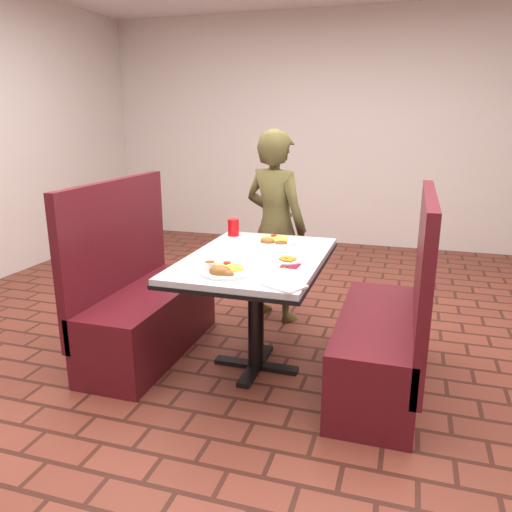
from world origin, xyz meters
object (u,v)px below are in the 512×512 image
booth_bench_left (143,306)px  dining_table (256,271)px  far_dinner_plate (274,240)px  diner_person (275,227)px  plantain_plate (288,260)px  red_tumbler (233,227)px  booth_bench_right (386,336)px  near_dinner_plate (225,268)px

booth_bench_left → dining_table: bearing=0.0°
dining_table → far_dinner_plate: far_dinner_plate is taller
dining_table → diner_person: diner_person is taller
dining_table → booth_bench_left: bearing=180.0°
diner_person → plantain_plate: diner_person is taller
far_dinner_plate → red_tumbler: red_tumbler is taller
dining_table → booth_bench_right: bearing=0.0°
near_dinner_plate → red_tumbler: size_ratio=2.38×
diner_person → booth_bench_right: bearing=157.8°
dining_table → red_tumbler: red_tumbler is taller
far_dinner_plate → red_tumbler: bearing=158.2°
near_dinner_plate → far_dinner_plate: 0.73m
red_tumbler → near_dinner_plate: bearing=-73.3°
booth_bench_right → plantain_plate: size_ratio=7.13×
far_dinner_plate → plantain_plate: size_ratio=1.71×
near_dinner_plate → far_dinner_plate: near_dinner_plate is taller
booth_bench_right → near_dinner_plate: booth_bench_right is taller
near_dinner_plate → plantain_plate: (0.27, 0.32, -0.02)m
red_tumbler → far_dinner_plate: bearing=-21.8°
near_dinner_plate → plantain_plate: near_dinner_plate is taller
dining_table → red_tumbler: size_ratio=10.23×
dining_table → booth_bench_left: 0.86m
booth_bench_right → far_dinner_plate: (-0.77, 0.34, 0.45)m
booth_bench_left → plantain_plate: (1.01, -0.06, 0.43)m
booth_bench_left → plantain_plate: bearing=-3.6°
red_tumbler → booth_bench_right: bearing=-23.1°
booth_bench_right → diner_person: (-0.91, 0.88, 0.41)m
far_dinner_plate → red_tumbler: 0.37m
dining_table → near_dinner_plate: 0.41m
booth_bench_left → far_dinner_plate: 0.99m
booth_bench_right → red_tumbler: booth_bench_right is taller
dining_table → plantain_plate: 0.25m
near_dinner_plate → red_tumbler: (-0.26, 0.86, 0.03)m
diner_person → near_dinner_plate: bearing=114.2°
booth_bench_left → plantain_plate: size_ratio=7.13×
plantain_plate → diner_person: bearing=109.2°
far_dinner_plate → plantain_plate: 0.44m
near_dinner_plate → red_tumbler: bearing=106.7°
diner_person → far_dinner_plate: size_ratio=5.16×
booth_bench_right → near_dinner_plate: (-0.86, -0.39, 0.45)m
near_dinner_plate → far_dinner_plate: (0.08, 0.72, -0.00)m
booth_bench_right → far_dinner_plate: booth_bench_right is taller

